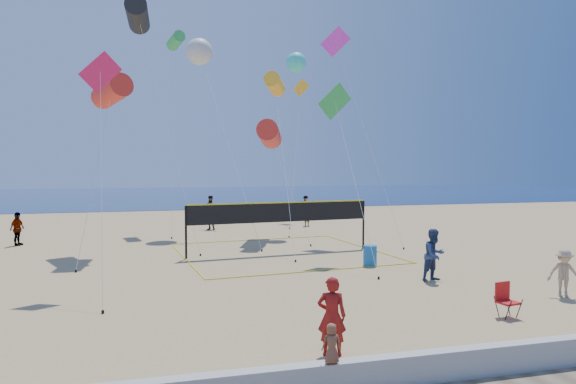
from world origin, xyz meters
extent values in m
plane|color=tan|center=(0.00, 0.00, 0.00)|extent=(120.00, 120.00, 0.00)
cube|color=navy|center=(0.00, 62.00, 0.01)|extent=(140.00, 50.00, 0.03)
cube|color=#B5B5B0|center=(0.00, -3.00, 0.30)|extent=(32.00, 0.30, 0.60)
imported|color=maroon|center=(-0.58, -1.17, 0.88)|extent=(0.75, 0.62, 1.77)
imported|color=brown|center=(-1.27, -3.06, 0.97)|extent=(0.37, 0.24, 0.74)
imported|color=navy|center=(5.57, 4.83, 0.96)|extent=(1.08, 0.94, 1.91)
imported|color=tan|center=(8.36, 1.68, 0.77)|extent=(1.15, 0.99, 1.55)
imported|color=gray|center=(-11.25, 17.83, 0.88)|extent=(0.80, 1.12, 1.77)
imported|color=gray|center=(-0.65, 21.85, 0.78)|extent=(1.35, 1.33, 1.55)
imported|color=gray|center=(6.01, 22.12, 0.74)|extent=(0.61, 0.64, 1.48)
imported|color=gray|center=(-0.02, 27.15, 0.96)|extent=(1.01, 0.83, 1.92)
imported|color=gray|center=(9.20, 32.87, 0.73)|extent=(0.78, 1.05, 1.45)
cube|color=red|center=(5.11, 0.21, 0.43)|extent=(0.59, 0.55, 0.06)
cube|color=red|center=(5.07, 0.42, 0.71)|extent=(0.52, 0.13, 0.52)
cylinder|color=black|center=(4.93, -0.01, 0.24)|extent=(0.07, 0.27, 0.67)
cylinder|color=black|center=(4.87, 0.36, 0.24)|extent=(0.07, 0.27, 0.67)
cylinder|color=black|center=(5.34, 0.06, 0.24)|extent=(0.07, 0.27, 0.67)
cylinder|color=black|center=(5.28, 0.43, 0.24)|extent=(0.07, 0.27, 0.67)
cylinder|color=#1961A8|center=(4.46, 8.03, 0.43)|extent=(0.75, 0.75, 0.85)
cylinder|color=black|center=(-2.93, 11.59, 1.20)|extent=(0.10, 0.10, 2.41)
cylinder|color=black|center=(6.06, 12.46, 1.20)|extent=(0.10, 0.10, 2.41)
cube|color=black|center=(1.57, 12.02, 1.96)|extent=(8.99, 0.90, 0.90)
cube|color=yellow|center=(1.57, 12.02, 2.44)|extent=(8.99, 0.91, 0.06)
cube|color=yellow|center=(2.01, 7.53, 0.01)|extent=(9.20, 0.94, 0.02)
cube|color=yellow|center=(1.13, 16.52, 0.01)|extent=(9.20, 0.94, 0.02)
cylinder|color=red|center=(-6.23, 15.14, 7.87)|extent=(2.23, 3.02, 1.52)
cylinder|color=silver|center=(-6.78, 12.45, 3.96)|extent=(1.12, 5.38, 7.83)
cylinder|color=black|center=(-7.33, 9.77, 0.05)|extent=(0.08, 0.08, 0.10)
cylinder|color=black|center=(-4.96, 16.02, 11.93)|extent=(1.23, 2.67, 1.43)
cylinder|color=silver|center=(-3.60, 14.12, 5.99)|extent=(2.75, 3.82, 11.89)
cylinder|color=black|center=(-2.23, 12.22, 0.05)|extent=(0.08, 0.08, 0.10)
cylinder|color=yellow|center=(2.53, 17.13, 8.88)|extent=(1.70, 2.35, 1.19)
cylinder|color=silver|center=(2.08, 13.35, 4.47)|extent=(0.91, 7.56, 8.84)
cylinder|color=black|center=(1.64, 9.58, 0.05)|extent=(0.08, 0.08, 0.10)
cube|color=#EC1D54|center=(-6.10, 7.76, 7.55)|extent=(1.49, 0.21, 1.48)
cylinder|color=silver|center=(-5.95, 5.64, 3.80)|extent=(0.32, 4.24, 7.51)
cylinder|color=black|center=(-5.80, 3.53, 0.05)|extent=(0.08, 0.08, 0.10)
cube|color=green|center=(3.81, 10.63, 7.17)|extent=(1.75, 0.33, 1.75)
cylinder|color=silver|center=(3.75, 8.09, 3.61)|extent=(0.12, 5.10, 7.13)
cylinder|color=black|center=(3.70, 5.54, 0.05)|extent=(0.08, 0.08, 0.10)
cube|color=#F634DA|center=(5.99, 16.50, 11.36)|extent=(1.73, 0.46, 1.75)
cylinder|color=silver|center=(6.91, 13.98, 5.71)|extent=(1.86, 5.07, 11.32)
cylinder|color=black|center=(7.83, 11.46, 0.05)|extent=(0.08, 0.08, 0.10)
sphere|color=silver|center=(-1.37, 21.27, 11.38)|extent=(2.05, 2.05, 1.66)
cylinder|color=silver|center=(-0.29, 16.98, 5.71)|extent=(2.18, 8.59, 11.33)
cylinder|color=black|center=(0.80, 12.69, 0.05)|extent=(0.08, 0.08, 0.10)
sphere|color=#3AD9D3|center=(4.58, 19.82, 10.73)|extent=(1.49, 1.49, 1.27)
cylinder|color=silver|center=(3.95, 18.38, 5.39)|extent=(1.27, 2.91, 10.68)
cylinder|color=black|center=(3.32, 16.93, 0.05)|extent=(0.08, 0.08, 0.10)
cylinder|color=green|center=(-2.70, 23.49, 12.49)|extent=(1.20, 2.01, 1.03)
cylinder|color=silver|center=(-3.00, 20.88, 6.27)|extent=(0.62, 5.22, 12.45)
cylinder|color=black|center=(-3.31, 18.28, 0.05)|extent=(0.08, 0.08, 0.10)
cube|color=yellow|center=(7.15, 27.44, 10.35)|extent=(1.19, 0.78, 1.39)
cylinder|color=silver|center=(5.79, 24.15, 5.20)|extent=(2.73, 6.59, 10.31)
cylinder|color=black|center=(4.44, 20.87, 0.05)|extent=(0.08, 0.08, 0.10)
cylinder|color=red|center=(2.33, 17.64, 6.03)|extent=(2.12, 3.20, 1.62)
cylinder|color=silver|center=(2.97, 15.61, 3.04)|extent=(1.28, 4.08, 5.99)
cylinder|color=black|center=(3.60, 13.58, 0.05)|extent=(0.08, 0.08, 0.10)
camera|label=1|loc=(-4.42, -11.76, 4.23)|focal=32.00mm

